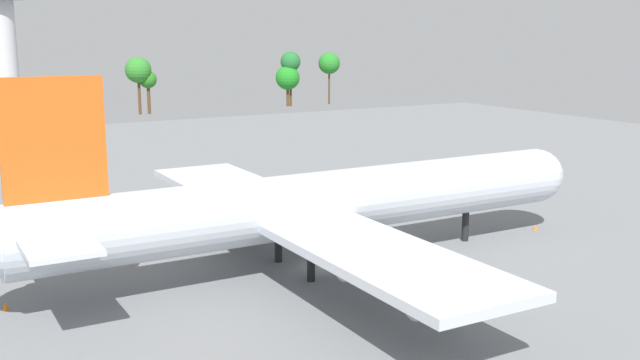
{
  "coord_description": "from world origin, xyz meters",
  "views": [
    {
      "loc": [
        -31.76,
        -55.81,
        20.86
      ],
      "look_at": [
        0.0,
        0.0,
        7.99
      ],
      "focal_mm": 41.54,
      "sensor_mm": 36.0,
      "label": 1
    }
  ],
  "objects_px": {
    "pushback_tractor": "(232,196)",
    "safety_cone_tail": "(6,306)",
    "cargo_airplane": "(317,205)",
    "safety_cone_nose": "(535,227)",
    "control_tower": "(2,41)"
  },
  "relations": [
    {
      "from": "pushback_tractor",
      "to": "safety_cone_nose",
      "type": "bearing_deg",
      "value": -49.03
    },
    {
      "from": "pushback_tractor",
      "to": "control_tower",
      "type": "distance_m",
      "value": 92.94
    },
    {
      "from": "cargo_airplane",
      "to": "safety_cone_nose",
      "type": "relative_size",
      "value": 96.01
    },
    {
      "from": "pushback_tractor",
      "to": "safety_cone_tail",
      "type": "relative_size",
      "value": 7.9
    },
    {
      "from": "safety_cone_nose",
      "to": "control_tower",
      "type": "xyz_separation_m",
      "value": [
        -37.74,
        117.19,
        18.71
      ]
    },
    {
      "from": "pushback_tractor",
      "to": "safety_cone_tail",
      "type": "distance_m",
      "value": 37.58
    },
    {
      "from": "safety_cone_nose",
      "to": "control_tower",
      "type": "bearing_deg",
      "value": 107.85
    },
    {
      "from": "cargo_airplane",
      "to": "safety_cone_tail",
      "type": "height_order",
      "value": "cargo_airplane"
    },
    {
      "from": "pushback_tractor",
      "to": "safety_cone_nose",
      "type": "relative_size",
      "value": 8.54
    },
    {
      "from": "cargo_airplane",
      "to": "control_tower",
      "type": "height_order",
      "value": "control_tower"
    },
    {
      "from": "pushback_tractor",
      "to": "safety_cone_nose",
      "type": "distance_m",
      "value": 35.9
    },
    {
      "from": "safety_cone_nose",
      "to": "control_tower",
      "type": "height_order",
      "value": "control_tower"
    },
    {
      "from": "safety_cone_tail",
      "to": "cargo_airplane",
      "type": "bearing_deg",
      "value": -5.55
    },
    {
      "from": "safety_cone_nose",
      "to": "safety_cone_tail",
      "type": "bearing_deg",
      "value": 176.64
    },
    {
      "from": "cargo_airplane",
      "to": "safety_cone_nose",
      "type": "bearing_deg",
      "value": -1.21
    }
  ]
}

